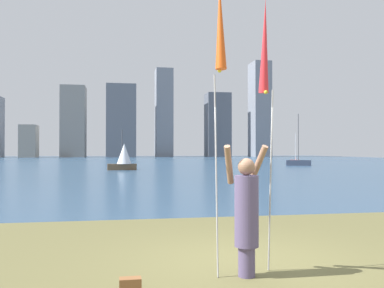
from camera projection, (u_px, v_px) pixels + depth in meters
name	position (u px, v px, depth m)	size (l,w,h in m)	color
ground	(135.00, 164.00, 56.94)	(120.00, 138.00, 0.12)	brown
person	(246.00, 211.00, 6.07)	(0.71, 0.52, 1.93)	#594C72
kite_flag_left	(220.00, 32.00, 5.92)	(0.16, 0.51, 4.32)	#B2B2B7
kite_flag_right	(265.00, 52.00, 6.54)	(0.16, 0.49, 4.25)	#B2B2B7
bag	(130.00, 286.00, 5.32)	(0.28, 0.16, 0.21)	brown
sailboat_0	(298.00, 162.00, 48.75)	(2.94, 1.65, 6.11)	#333D51
sailboat_3	(296.00, 162.00, 52.49)	(1.37, 2.41, 4.04)	maroon
sailboat_4	(124.00, 156.00, 38.15)	(2.69, 1.40, 3.72)	brown
skyline_tower_1	(29.00, 141.00, 100.80)	(3.94, 4.87, 7.94)	gray
skyline_tower_2	(74.00, 122.00, 105.84)	(6.05, 6.76, 18.12)	gray
skyline_tower_3	(121.00, 121.00, 106.88)	(7.52, 6.70, 18.66)	slate
skyline_tower_4	(164.00, 113.00, 111.40)	(4.51, 6.13, 23.56)	gray
skyline_tower_5	(218.00, 125.00, 113.37)	(6.41, 5.87, 17.36)	#565B66
skyline_tower_6	(260.00, 110.00, 111.66)	(4.64, 6.60, 25.49)	gray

